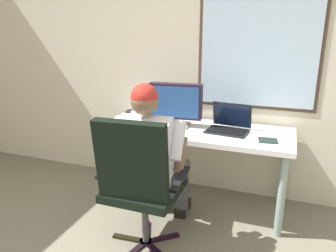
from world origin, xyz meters
TOP-DOWN VIEW (x-y plane):
  - wall_rear at (0.02, 2.74)m, footprint 5.25×0.08m
  - desk at (0.21, 2.35)m, footprint 1.68×0.66m
  - office_chair at (0.05, 1.53)m, footprint 0.61×0.56m
  - person_seated at (0.03, 1.80)m, footprint 0.55×0.79m
  - crt_monitor at (0.02, 2.38)m, footprint 0.48×0.22m
  - laptop at (0.50, 2.40)m, footprint 0.37×0.31m
  - wine_glass at (-0.28, 2.19)m, footprint 0.09×0.09m
  - book_stack at (-0.39, 2.42)m, footprint 0.22×0.17m
  - cd_case at (0.84, 2.23)m, footprint 0.16×0.14m
  - coffee_mug at (-0.43, 2.21)m, footprint 0.07×0.07m

SIDE VIEW (x-z plane):
  - office_chair at x=0.05m, z-range 0.07..1.11m
  - desk at x=0.21m, z-range 0.28..1.01m
  - person_seated at x=0.03m, z-range 0.03..1.26m
  - cd_case at x=0.84m, z-range 0.73..0.74m
  - book_stack at x=-0.39m, z-range 0.73..0.82m
  - coffee_mug at x=-0.43m, z-range 0.73..0.83m
  - laptop at x=0.50m, z-range 0.67..0.90m
  - wine_glass at x=-0.28m, z-range 0.76..0.91m
  - crt_monitor at x=0.02m, z-range 0.75..1.13m
  - wall_rear at x=0.02m, z-range 0.00..2.67m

